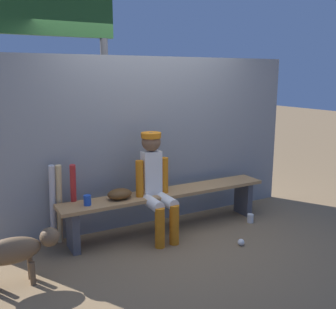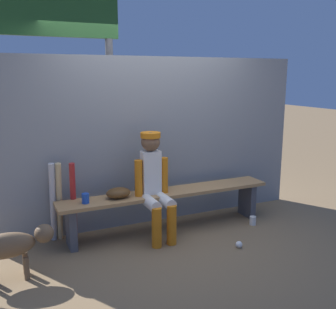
{
  "view_description": "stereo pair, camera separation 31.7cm",
  "coord_description": "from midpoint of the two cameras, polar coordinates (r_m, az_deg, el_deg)",
  "views": [
    {
      "loc": [
        -2.1,
        -3.85,
        1.86
      ],
      "look_at": [
        0.0,
        0.0,
        0.94
      ],
      "focal_mm": 40.83,
      "sensor_mm": 36.0,
      "label": 1
    },
    {
      "loc": [
        -1.81,
        -3.99,
        1.86
      ],
      "look_at": [
        0.0,
        0.0,
        0.94
      ],
      "focal_mm": 40.83,
      "sensor_mm": 36.0,
      "label": 2
    }
  ],
  "objects": [
    {
      "name": "ground_plane",
      "position": [
        4.76,
        1.94,
        -11.18
      ],
      "size": [
        30.0,
        30.0,
        0.0
      ],
      "primitive_type": "plane",
      "color": "brown"
    },
    {
      "name": "chainlink_fence",
      "position": [
        4.78,
        0.09,
        1.94
      ],
      "size": [
        4.03,
        0.03,
        2.08
      ],
      "primitive_type": "cube",
      "color": "gray",
      "rests_on": "ground_plane"
    },
    {
      "name": "dugout_bench",
      "position": [
        4.62,
        1.98,
        -6.79
      ],
      "size": [
        2.62,
        0.36,
        0.49
      ],
      "color": "#AD7F4C",
      "rests_on": "ground_plane"
    },
    {
      "name": "player_seated",
      "position": [
        4.35,
        0.08,
        -4.05
      ],
      "size": [
        0.41,
        0.55,
        1.22
      ],
      "color": "silver",
      "rests_on": "ground_plane"
    },
    {
      "name": "baseball_glove",
      "position": [
        4.34,
        -5.35,
        -5.75
      ],
      "size": [
        0.28,
        0.2,
        0.12
      ],
      "primitive_type": "ellipsoid",
      "color": "#593819",
      "rests_on": "dugout_bench"
    },
    {
      "name": "bat_aluminum_red",
      "position": [
        4.42,
        -11.95,
        -6.91
      ],
      "size": [
        0.09,
        0.18,
        0.92
      ],
      "primitive_type": "cylinder",
      "rotation": [
        0.13,
        0.0,
        -0.12
      ],
      "color": "#B22323",
      "rests_on": "ground_plane"
    },
    {
      "name": "bat_wood_natural",
      "position": [
        4.44,
        -13.95,
        -6.92
      ],
      "size": [
        0.08,
        0.17,
        0.92
      ],
      "primitive_type": "cylinder",
      "rotation": [
        0.11,
        0.0,
        0.08
      ],
      "color": "tan",
      "rests_on": "ground_plane"
    },
    {
      "name": "bat_aluminum_silver",
      "position": [
        4.43,
        -14.87,
        -6.98
      ],
      "size": [
        0.07,
        0.17,
        0.92
      ],
      "primitive_type": "cylinder",
      "rotation": [
        0.11,
        0.0,
        0.05
      ],
      "color": "#B7B7BC",
      "rests_on": "ground_plane"
    },
    {
      "name": "baseball",
      "position": [
        4.39,
        12.65,
        -13.0
      ],
      "size": [
        0.07,
        0.07,
        0.07
      ],
      "primitive_type": "sphere",
      "color": "white",
      "rests_on": "ground_plane"
    },
    {
      "name": "cup_on_ground",
      "position": [
        5.04,
        14.34,
        -9.56
      ],
      "size": [
        0.08,
        0.08,
        0.11
      ],
      "primitive_type": "cylinder",
      "color": "silver",
      "rests_on": "ground_plane"
    },
    {
      "name": "cup_on_bench",
      "position": [
        4.22,
        -10.12,
        -6.49
      ],
      "size": [
        0.08,
        0.08,
        0.11
      ],
      "primitive_type": "cylinder",
      "color": "#1E47AD",
      "rests_on": "dugout_bench"
    },
    {
      "name": "scoreboard",
      "position": [
        5.09,
        -14.33,
        17.34
      ],
      "size": [
        1.91,
        0.27,
        3.46
      ],
      "color": "#3F3F42",
      "rests_on": "ground_plane"
    },
    {
      "name": "dog",
      "position": [
        3.79,
        -19.99,
        -12.64
      ],
      "size": [
        0.84,
        0.2,
        0.49
      ],
      "color": "brown",
      "rests_on": "ground_plane"
    }
  ]
}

